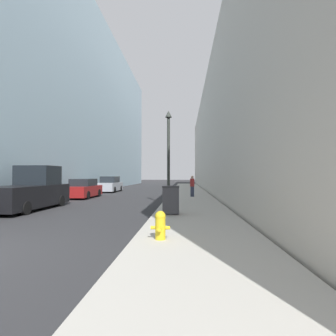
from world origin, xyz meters
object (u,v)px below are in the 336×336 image
at_px(fire_hydrant, 160,224).
at_px(lamppost, 169,152).
at_px(pedestrian_on_sidewalk, 192,186).
at_px(pickup_truck, 30,191).
at_px(trash_bin, 171,200).
at_px(parked_sedan_near, 84,189).
at_px(parked_sedan_far, 110,185).

height_order(fire_hydrant, lamppost, lamppost).
bearing_deg(pedestrian_on_sidewalk, pickup_truck, -141.29).
distance_m(lamppost, pickup_truck, 8.09).
height_order(trash_bin, lamppost, lamppost).
bearing_deg(pickup_truck, fire_hydrant, -41.23).
bearing_deg(parked_sedan_near, fire_hydrant, -61.41).
bearing_deg(parked_sedan_far, parked_sedan_near, -89.86).
relative_size(fire_hydrant, parked_sedan_near, 0.18).
xyz_separation_m(trash_bin, parked_sedan_near, (-7.70, 9.56, -0.07)).
distance_m(fire_hydrant, parked_sedan_far, 23.01).
bearing_deg(lamppost, trash_bin, -85.06).
bearing_deg(pickup_truck, parked_sedan_far, 89.66).
xyz_separation_m(fire_hydrant, parked_sedan_near, (-7.65, 14.04, 0.17)).
bearing_deg(trash_bin, pedestrian_on_sidewalk, 82.90).
bearing_deg(lamppost, pedestrian_on_sidewalk, 72.05).
xyz_separation_m(fire_hydrant, pickup_truck, (-7.76, 6.80, 0.42)).
distance_m(fire_hydrant, pedestrian_on_sidewalk, 14.07).
bearing_deg(fire_hydrant, trash_bin, 89.46).
bearing_deg(parked_sedan_near, parked_sedan_far, 90.14).
bearing_deg(parked_sedan_far, trash_bin, -65.87).
distance_m(trash_bin, pedestrian_on_sidewalk, 9.60).
bearing_deg(fire_hydrant, parked_sedan_far, 109.47).
relative_size(parked_sedan_far, pedestrian_on_sidewalk, 2.74).
distance_m(pickup_truck, parked_sedan_near, 7.24).
bearing_deg(fire_hydrant, pedestrian_on_sidewalk, 84.99).
relative_size(parked_sedan_near, parked_sedan_far, 0.95).
bearing_deg(pedestrian_on_sidewalk, trash_bin, -97.10).
xyz_separation_m(fire_hydrant, lamppost, (-0.36, 9.11, 2.73)).
xyz_separation_m(lamppost, pickup_truck, (-7.40, -2.31, -2.31)).
relative_size(parked_sedan_near, pedestrian_on_sidewalk, 2.59).
distance_m(fire_hydrant, trash_bin, 4.48).
height_order(lamppost, pedestrian_on_sidewalk, lamppost).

